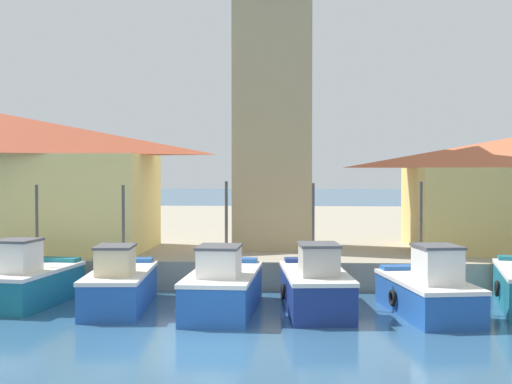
% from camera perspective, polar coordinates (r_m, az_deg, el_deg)
% --- Properties ---
extents(ground_plane, '(300.00, 300.00, 0.00)m').
position_cam_1_polar(ground_plane, '(17.69, -3.82, -12.44)').
color(ground_plane, '#2D567A').
extents(quay_wharf, '(120.00, 40.00, 1.05)m').
position_cam_1_polar(quay_wharf, '(45.46, 0.63, -3.05)').
color(quay_wharf, '#9E937F').
rests_on(quay_wharf, ground).
extents(fishing_boat_left_outer, '(2.49, 4.59, 3.86)m').
position_cam_1_polar(fishing_boat_left_outer, '(24.24, -17.76, -6.84)').
color(fishing_boat_left_outer, '#196B7F').
rests_on(fishing_boat_left_outer, ground).
extents(fishing_boat_left_inner, '(2.12, 5.01, 3.86)m').
position_cam_1_polar(fishing_boat_left_inner, '(22.93, -10.83, -7.32)').
color(fishing_boat_left_inner, '#2356A8').
rests_on(fishing_boat_left_inner, ground).
extents(fishing_boat_mid_left, '(2.17, 5.32, 3.99)m').
position_cam_1_polar(fishing_boat_mid_left, '(21.99, -2.64, -7.62)').
color(fishing_boat_mid_left, '#2356A8').
rests_on(fishing_boat_mid_left, ground).
extents(fishing_boat_center, '(2.33, 5.13, 3.93)m').
position_cam_1_polar(fishing_boat_center, '(22.16, 4.77, -7.53)').
color(fishing_boat_center, navy).
rests_on(fishing_boat_center, ground).
extents(fishing_boat_mid_right, '(2.68, 4.99, 3.99)m').
position_cam_1_polar(fishing_boat_mid_right, '(22.06, 13.59, -7.71)').
color(fishing_boat_mid_right, '#2356A8').
rests_on(fishing_boat_mid_right, ground).
extents(clock_tower, '(3.74, 3.74, 17.47)m').
position_cam_1_polar(clock_tower, '(30.66, 1.38, 11.25)').
color(clock_tower, tan).
rests_on(clock_tower, quay_wharf).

